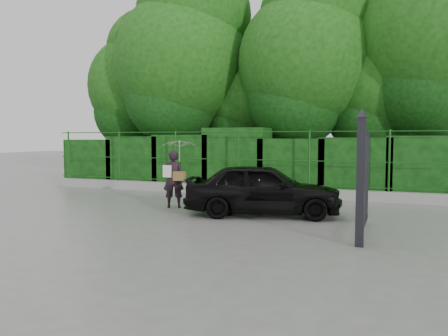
% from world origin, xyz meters
% --- Properties ---
extents(ground, '(80.00, 80.00, 0.00)m').
position_xyz_m(ground, '(0.00, 0.00, 0.00)').
color(ground, gray).
extents(kerb, '(14.00, 0.25, 0.30)m').
position_xyz_m(kerb, '(0.00, 4.50, 0.15)').
color(kerb, '#9E9E99').
rests_on(kerb, ground).
extents(fence, '(14.13, 0.06, 1.80)m').
position_xyz_m(fence, '(0.22, 4.50, 1.20)').
color(fence, '#154F14').
rests_on(fence, kerb).
extents(hedge, '(14.20, 1.20, 2.20)m').
position_xyz_m(hedge, '(0.03, 5.50, 0.97)').
color(hedge, black).
rests_on(hedge, ground).
extents(trees, '(17.10, 6.15, 8.08)m').
position_xyz_m(trees, '(1.14, 7.74, 4.62)').
color(trees, black).
rests_on(trees, ground).
extents(gate, '(0.22, 2.33, 2.36)m').
position_xyz_m(gate, '(4.60, -0.72, 1.19)').
color(gate, black).
rests_on(gate, ground).
extents(woman, '(0.92, 0.91, 1.82)m').
position_xyz_m(woman, '(-0.23, 1.39, 1.20)').
color(woman, black).
rests_on(woman, ground).
extents(car, '(3.95, 2.32, 1.26)m').
position_xyz_m(car, '(2.20, 1.13, 0.63)').
color(car, black).
rests_on(car, ground).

